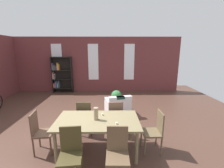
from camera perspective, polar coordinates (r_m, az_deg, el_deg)
ground_plane at (r=4.48m, az=-13.36°, el=-18.16°), size 11.86×11.86×0.00m
back_wall_brick at (r=8.45m, az=-7.00°, el=7.22°), size 9.40×0.12×2.97m
window_pane_0 at (r=8.81m, az=-19.96°, el=7.75°), size 0.55×0.02×1.93m
window_pane_1 at (r=8.37m, az=-7.08°, el=8.19°), size 0.55×0.02×1.93m
window_pane_2 at (r=8.38m, az=6.49°, el=8.21°), size 0.55×0.02×1.93m
dining_table at (r=3.46m, az=-5.48°, el=-14.45°), size 1.82×1.03×0.77m
vase_on_table at (r=3.37m, az=-6.09°, el=-11.09°), size 0.10×0.10×0.28m
tealight_candle_0 at (r=3.62m, az=-3.63°, el=-11.35°), size 0.04×0.04×0.05m
tealight_candle_1 at (r=3.22m, az=1.73°, el=-14.58°), size 0.04×0.04×0.04m
dining_chair_head_right at (r=3.67m, az=15.84°, el=-16.38°), size 0.41×0.41×0.95m
dining_chair_near_left at (r=3.00m, az=-15.38°, el=-23.58°), size 0.44×0.44×0.95m
dining_chair_far_right at (r=4.20m, az=1.25°, el=-12.05°), size 0.44×0.44×0.95m
dining_chair_head_left at (r=3.87m, az=-25.48°, el=-15.64°), size 0.44×0.44×0.95m
dining_chair_near_right at (r=2.92m, az=2.07°, el=-24.25°), size 0.41×0.41×0.95m
dining_chair_far_left at (r=4.25m, az=-10.21°, el=-11.91°), size 0.42×0.42×0.95m
bookshelf_tall at (r=8.66m, az=-18.83°, el=3.30°), size 1.08×0.30×1.93m
armchair_white at (r=5.50m, az=2.21°, el=-8.59°), size 0.97×0.97×0.75m
potted_plant_by_shelf at (r=6.56m, az=1.65°, el=-4.72°), size 0.45×0.45×0.58m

